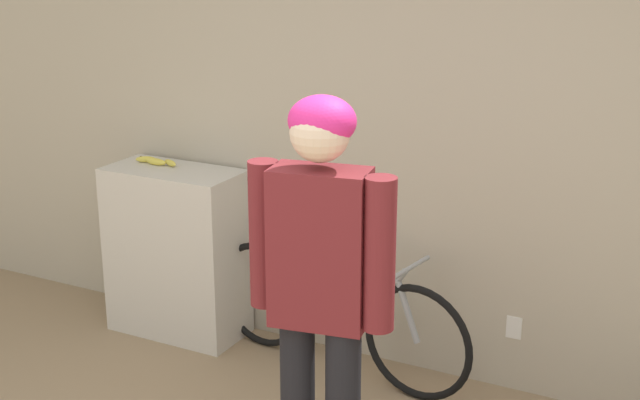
% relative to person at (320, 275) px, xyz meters
% --- Properties ---
extents(wall_back, '(8.00, 0.07, 2.60)m').
position_rel_person_xyz_m(wall_back, '(-0.12, 1.36, 0.26)').
color(wall_back, '#B7AD99').
rests_on(wall_back, ground_plane).
extents(side_shelf, '(0.79, 0.40, 1.00)m').
position_rel_person_xyz_m(side_shelf, '(-1.52, 1.11, -0.54)').
color(side_shelf, beige).
rests_on(side_shelf, ground_plane).
extents(person, '(0.62, 0.26, 1.74)m').
position_rel_person_xyz_m(person, '(0.00, 0.00, 0.00)').
color(person, black).
rests_on(person, ground_plane).
extents(bicycle, '(1.64, 0.46, 0.69)m').
position_rel_person_xyz_m(bicycle, '(-0.48, 1.09, -0.70)').
color(bicycle, black).
rests_on(bicycle, ground_plane).
extents(banana, '(0.30, 0.08, 0.04)m').
position_rel_person_xyz_m(banana, '(-1.67, 1.15, -0.02)').
color(banana, '#EAD64C').
rests_on(banana, side_shelf).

